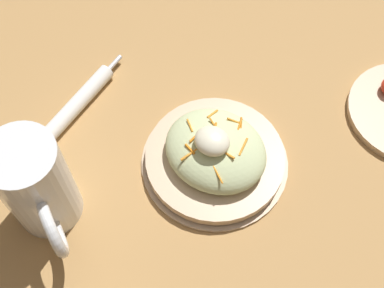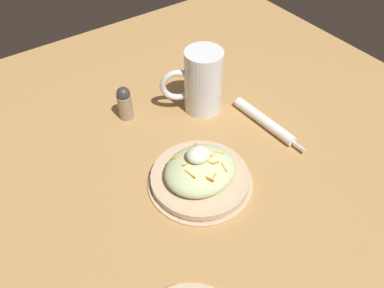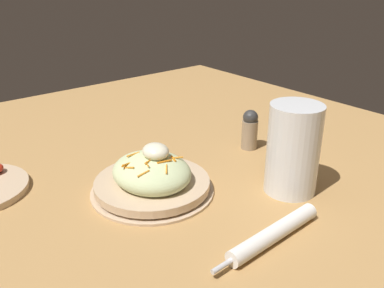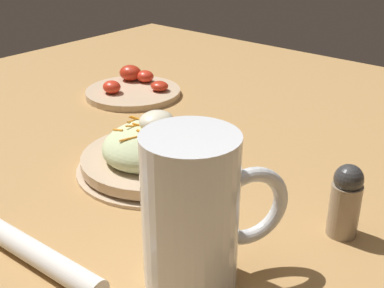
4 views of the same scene
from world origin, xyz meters
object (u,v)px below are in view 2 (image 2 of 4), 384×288
(napkin_roll, at_px, (264,121))
(beer_mug, at_px, (202,83))
(salad_plate, at_px, (200,174))
(salt_shaker, at_px, (125,103))

(napkin_roll, bearing_deg, beer_mug, -59.01)
(napkin_roll, bearing_deg, salad_plate, 13.59)
(salad_plate, relative_size, beer_mug, 1.36)
(napkin_roll, xyz_separation_m, salt_shaker, (0.26, -0.22, 0.03))
(salt_shaker, bearing_deg, salad_plate, 95.22)
(salad_plate, distance_m, salt_shaker, 0.28)
(beer_mug, height_order, salt_shaker, beer_mug)
(salad_plate, bearing_deg, napkin_roll, -166.41)
(beer_mug, height_order, napkin_roll, beer_mug)
(beer_mug, bearing_deg, salad_plate, 53.10)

